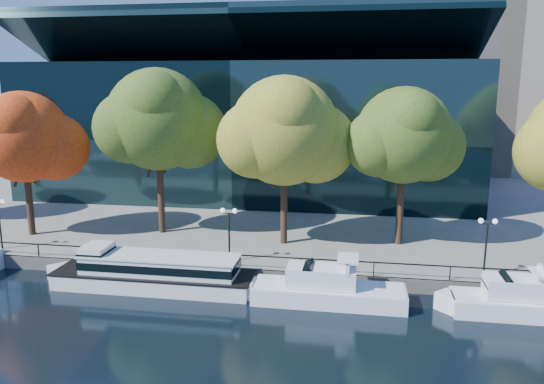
% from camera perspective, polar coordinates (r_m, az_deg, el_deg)
% --- Properties ---
extents(ground, '(160.00, 160.00, 0.00)m').
position_cam_1_polar(ground, '(35.74, -5.64, -11.33)').
color(ground, black).
rests_on(ground, ground).
extents(promenade, '(90.00, 67.08, 1.00)m').
position_cam_1_polar(promenade, '(69.94, 2.05, 0.69)').
color(promenade, slate).
rests_on(promenade, ground).
extents(railing, '(88.20, 0.08, 0.99)m').
position_cam_1_polar(railing, '(37.99, -4.43, -6.75)').
color(railing, black).
rests_on(railing, promenade).
extents(convention_building, '(50.00, 24.57, 21.43)m').
position_cam_1_polar(convention_building, '(64.98, -1.95, 6.97)').
color(convention_building, black).
rests_on(convention_building, ground).
extents(tour_boat, '(15.20, 3.39, 2.89)m').
position_cam_1_polar(tour_boat, '(37.85, -13.13, -8.25)').
color(tour_boat, silver).
rests_on(tour_boat, ground).
extents(cruiser_near, '(10.85, 2.79, 3.14)m').
position_cam_1_polar(cruiser_near, '(34.78, 5.40, -10.26)').
color(cruiser_near, white).
rests_on(cruiser_near, ground).
extents(cruiser_far, '(9.42, 2.61, 3.08)m').
position_cam_1_polar(cruiser_far, '(36.08, 24.81, -10.52)').
color(cruiser_far, white).
rests_on(cruiser_far, ground).
extents(tree_1, '(9.53, 7.82, 12.27)m').
position_cam_1_polar(tree_1, '(49.02, -25.06, 5.18)').
color(tree_1, black).
rests_on(tree_1, promenade).
extents(tree_2, '(10.78, 8.84, 14.17)m').
position_cam_1_polar(tree_2, '(46.01, -12.02, 7.41)').
color(tree_2, black).
rests_on(tree_2, promenade).
extents(tree_3, '(10.83, 8.88, 13.53)m').
position_cam_1_polar(tree_3, '(41.88, 1.56, 6.33)').
color(tree_3, black).
rests_on(tree_3, promenade).
extents(tree_4, '(9.51, 7.80, 12.67)m').
position_cam_1_polar(tree_4, '(43.00, 14.19, 5.70)').
color(tree_4, black).
rests_on(tree_4, promenade).
extents(lamp_1, '(1.26, 0.36, 4.03)m').
position_cam_1_polar(lamp_1, '(38.66, -4.66, -3.26)').
color(lamp_1, black).
rests_on(lamp_1, promenade).
extents(lamp_2, '(1.26, 0.36, 4.03)m').
position_cam_1_polar(lamp_2, '(38.55, 22.12, -4.17)').
color(lamp_2, black).
rests_on(lamp_2, promenade).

